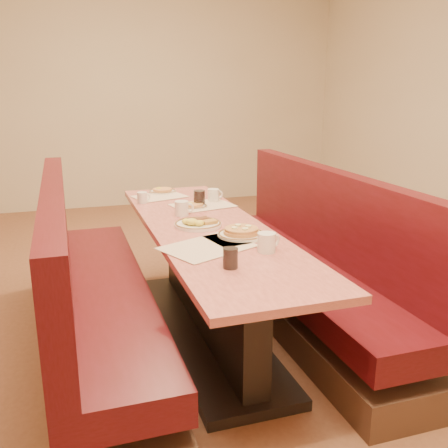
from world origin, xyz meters
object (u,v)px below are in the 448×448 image
object	(u,v)px
booth_right	(310,271)
coffee_mug_d	(143,197)
soda_tumbler_near	(230,258)
soda_tumbler_mid	(199,198)
booth_left	(90,298)
eggs_plate	(198,224)
coffee_mug_a	(267,242)
pancake_plate	(241,233)
diner_table	(207,282)
coffee_mug_b	(182,208)
coffee_mug_c	(214,195)

from	to	relation	value
booth_right	coffee_mug_d	bearing A→B (deg)	142.96
coffee_mug_d	soda_tumbler_near	distance (m)	1.53
booth_right	soda_tumbler_mid	distance (m)	0.94
booth_left	eggs_plate	world-z (taller)	booth_left
booth_right	coffee_mug_a	world-z (taller)	booth_right
pancake_plate	soda_tumbler_mid	size ratio (longest dim) A/B	2.42
soda_tumbler_near	booth_right	bearing A→B (deg)	42.24
coffee_mug_a	booth_left	bearing A→B (deg)	129.08
soda_tumbler_mid	diner_table	bearing A→B (deg)	-100.38
pancake_plate	coffee_mug_a	bearing A→B (deg)	-83.69
booth_left	coffee_mug_b	world-z (taller)	booth_left
coffee_mug_b	coffee_mug_c	world-z (taller)	coffee_mug_b
pancake_plate	coffee_mug_d	xyz separation A→B (m)	(-0.40, 1.05, 0.02)
booth_left	coffee_mug_c	bearing A→B (deg)	33.89
coffee_mug_c	coffee_mug_d	bearing A→B (deg)	164.44
diner_table	soda_tumbler_near	world-z (taller)	soda_tumbler_near
diner_table	soda_tumbler_near	bearing A→B (deg)	-97.73
booth_right	pancake_plate	world-z (taller)	booth_right
booth_left	booth_right	bearing A→B (deg)	0.00
coffee_mug_b	soda_tumbler_near	distance (m)	1.06
booth_right	coffee_mug_d	size ratio (longest dim) A/B	24.13
booth_left	soda_tumbler_near	world-z (taller)	booth_left
diner_table	soda_tumbler_mid	bearing A→B (deg)	79.62
booth_left	soda_tumbler_mid	xyz separation A→B (m)	(0.83, 0.53, 0.45)
diner_table	booth_left	size ratio (longest dim) A/B	1.00
diner_table	eggs_plate	bearing A→B (deg)	176.14
eggs_plate	coffee_mug_d	bearing A→B (deg)	106.11
soda_tumbler_near	diner_table	bearing A→B (deg)	82.27
booth_left	coffee_mug_c	distance (m)	1.25
booth_right	coffee_mug_a	distance (m)	0.93
coffee_mug_b	soda_tumbler_near	xyz separation A→B (m)	(-0.02, -1.06, -0.00)
coffee_mug_b	coffee_mug_d	xyz separation A→B (m)	(-0.19, 0.46, -0.01)
coffee_mug_b	soda_tumbler_near	world-z (taller)	soda_tumbler_near
coffee_mug_a	coffee_mug_b	size ratio (longest dim) A/B	1.03
coffee_mug_b	soda_tumbler_mid	bearing A→B (deg)	53.81
soda_tumbler_near	coffee_mug_d	bearing A→B (deg)	96.54
coffee_mug_c	pancake_plate	bearing A→B (deg)	-101.41
eggs_plate	coffee_mug_d	distance (m)	0.79
eggs_plate	coffee_mug_d	size ratio (longest dim) A/B	2.83
diner_table	booth_left	xyz separation A→B (m)	(-0.73, 0.00, -0.01)
eggs_plate	coffee_mug_c	size ratio (longest dim) A/B	2.41
booth_left	coffee_mug_d	xyz separation A→B (m)	(0.46, 0.76, 0.43)
booth_left	coffee_mug_b	distance (m)	0.84
eggs_plate	soda_tumbler_near	bearing A→B (deg)	-93.35
pancake_plate	booth_left	bearing A→B (deg)	161.41
booth_left	booth_right	xyz separation A→B (m)	(1.46, 0.00, 0.00)
eggs_plate	coffee_mug_a	distance (m)	0.63
pancake_plate	coffee_mug_b	world-z (taller)	coffee_mug_b
diner_table	pancake_plate	distance (m)	0.51
booth_left	pancake_plate	world-z (taller)	booth_left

